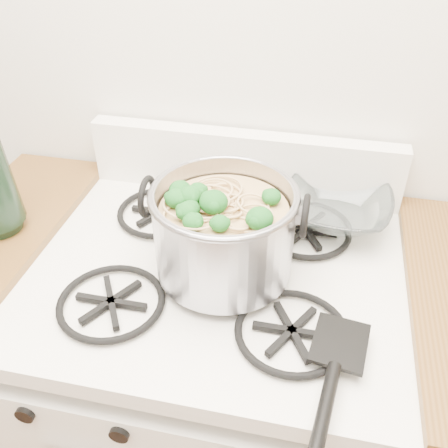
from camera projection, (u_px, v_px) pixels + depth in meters
gas_range at (218, 400)px, 1.31m from camera, size 0.76×0.66×0.92m
counter_left at (41, 360)px, 1.38m from camera, size 0.25×0.65×0.92m
stock_pot at (224, 232)px, 0.95m from camera, size 0.31×0.28×0.19m
spatula at (340, 340)px, 0.84m from camera, size 0.33×0.35×0.02m
glass_bowl at (336, 213)px, 1.13m from camera, size 0.11×0.11×0.02m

